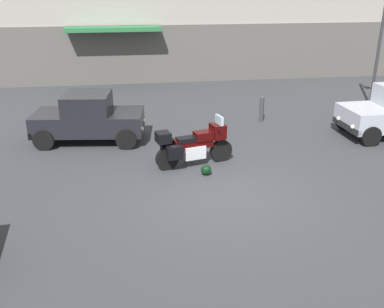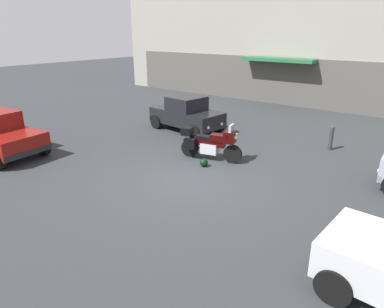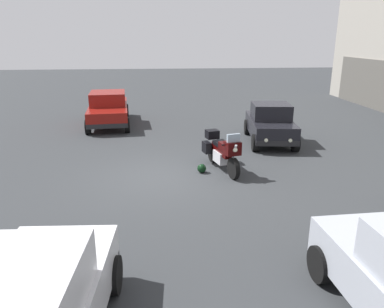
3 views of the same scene
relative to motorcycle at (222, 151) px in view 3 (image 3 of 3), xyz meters
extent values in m
plane|color=#2D3033|center=(0.49, -1.89, -0.62)|extent=(80.00, 80.00, 0.00)
cylinder|color=black|center=(0.83, 0.20, -0.30)|extent=(0.65, 0.29, 0.64)
cylinder|color=black|center=(-0.74, -0.18, -0.30)|extent=(0.65, 0.29, 0.64)
cylinder|color=#B7B7BC|center=(0.81, 0.20, 0.13)|extent=(0.33, 0.15, 0.68)
cube|color=#B7B7BC|center=(0.01, 0.00, -0.20)|extent=(0.68, 0.53, 0.36)
cube|color=black|center=(0.01, 0.00, 0.04)|extent=(1.14, 0.53, 0.28)
cube|color=black|center=(0.30, 0.07, 0.22)|extent=(0.59, 0.45, 0.24)
cube|color=black|center=(-0.19, -0.05, 0.18)|extent=(0.62, 0.42, 0.12)
cube|color=black|center=(0.71, 0.17, 0.30)|extent=(0.45, 0.51, 0.40)
cube|color=#8C9EAD|center=(0.75, 0.18, 0.60)|extent=(0.17, 0.41, 0.28)
sphere|color=#EAEACC|center=(0.89, 0.21, 0.30)|extent=(0.14, 0.14, 0.14)
cylinder|color=black|center=(0.64, 0.15, 0.40)|extent=(0.19, 0.61, 0.04)
cylinder|color=#B7B7BC|center=(-0.62, 0.05, -0.32)|extent=(0.56, 0.22, 0.09)
cube|color=black|center=(-0.69, 0.12, -0.04)|extent=(0.44, 0.29, 0.36)
cube|color=black|center=(-0.56, -0.43, -0.04)|extent=(0.44, 0.29, 0.36)
cube|color=black|center=(-0.84, -0.21, 0.33)|extent=(0.44, 0.47, 0.28)
cylinder|color=black|center=(-0.18, 0.14, -0.47)|extent=(0.05, 0.13, 0.29)
sphere|color=black|center=(0.24, -0.68, -0.48)|extent=(0.28, 0.28, 0.28)
cube|color=black|center=(5.26, 1.50, -0.20)|extent=(0.18, 1.64, 0.20)
cylinder|color=black|center=(5.69, 0.74, -0.30)|extent=(0.65, 0.24, 0.64)
sphere|color=silver|center=(5.23, 1.05, -0.08)|extent=(0.14, 0.14, 0.14)
sphere|color=silver|center=(5.19, 1.95, -0.08)|extent=(0.14, 0.14, 0.14)
cube|color=maroon|center=(-6.80, -4.37, 0.02)|extent=(4.64, 2.14, 0.64)
cube|color=maroon|center=(-6.85, -4.38, 0.64)|extent=(2.03, 1.78, 0.60)
cube|color=#8C9EAD|center=(-7.75, -4.45, 0.64)|extent=(0.19, 1.50, 0.51)
cube|color=#8C9EAD|center=(-5.95, -4.30, 0.64)|extent=(0.19, 1.50, 0.48)
cube|color=black|center=(-8.99, -4.56, -0.20)|extent=(0.27, 1.76, 0.20)
cube|color=black|center=(-4.61, -4.18, -0.20)|extent=(0.27, 1.76, 0.20)
cylinder|color=black|center=(-8.52, -5.36, -0.30)|extent=(0.66, 0.27, 0.64)
cylinder|color=black|center=(-8.67, -3.69, -0.30)|extent=(0.66, 0.27, 0.64)
cylinder|color=black|center=(-4.93, -5.05, -0.30)|extent=(0.66, 0.27, 0.64)
cylinder|color=black|center=(-5.08, -3.38, -0.30)|extent=(0.66, 0.27, 0.64)
sphere|color=silver|center=(-9.00, -5.05, -0.08)|extent=(0.14, 0.14, 0.14)
sphere|color=silver|center=(-9.08, -4.08, -0.08)|extent=(0.14, 0.14, 0.14)
cube|color=black|center=(-2.99, 2.44, 0.02)|extent=(3.56, 1.95, 0.64)
cube|color=black|center=(-2.99, 2.44, 0.64)|extent=(1.56, 1.59, 0.60)
cube|color=#8C9EAD|center=(-2.34, 2.36, 0.64)|extent=(0.22, 1.32, 0.51)
cube|color=#8C9EAD|center=(-3.63, 2.52, 0.64)|extent=(0.22, 1.32, 0.48)
cube|color=black|center=(-1.35, 2.25, -0.20)|extent=(0.30, 1.56, 0.20)
cube|color=black|center=(-4.63, 2.63, -0.20)|extent=(0.30, 1.56, 0.20)
cylinder|color=black|center=(-1.66, 3.03, -0.30)|extent=(0.66, 0.29, 0.64)
cylinder|color=black|center=(-1.83, 1.56, -0.30)|extent=(0.66, 0.29, 0.64)
cylinder|color=black|center=(-4.14, 3.32, -0.30)|extent=(0.66, 0.29, 0.64)
cylinder|color=black|center=(-4.32, 1.85, -0.30)|extent=(0.66, 0.29, 0.64)
sphere|color=silver|center=(-1.25, 2.67, -0.08)|extent=(0.14, 0.14, 0.14)
sphere|color=silver|center=(-1.35, 1.81, -0.08)|extent=(0.14, 0.14, 0.14)
cube|color=silver|center=(7.22, -3.66, 0.70)|extent=(1.69, 1.60, 0.64)
cube|color=#8C9EAD|center=(6.48, -3.62, 0.70)|extent=(0.14, 1.40, 0.54)
cube|color=black|center=(5.23, -3.54, -0.20)|extent=(0.22, 1.64, 0.20)
cylinder|color=black|center=(5.58, -4.35, -0.30)|extent=(0.65, 0.26, 0.64)
cylinder|color=black|center=(5.67, -2.79, -0.30)|extent=(0.65, 0.26, 0.64)
sphere|color=silver|center=(5.15, -3.99, -0.08)|extent=(0.14, 0.14, 0.14)
sphere|color=silver|center=(5.21, -3.09, -0.08)|extent=(0.14, 0.14, 0.14)
camera|label=1|loc=(-1.65, -11.09, 4.23)|focal=40.74mm
camera|label=2|loc=(6.55, -9.48, 3.73)|focal=32.23mm
camera|label=3|loc=(10.85, -1.97, 3.42)|focal=34.12mm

